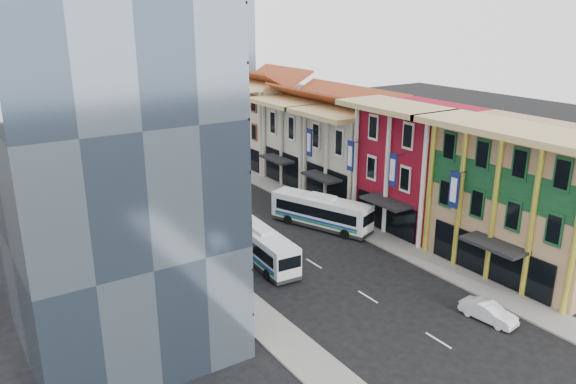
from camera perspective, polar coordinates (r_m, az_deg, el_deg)
ground at (r=38.78m, az=16.15°, el=-14.95°), size 200.00×200.00×0.00m
sidewalk_right at (r=58.23m, az=5.43°, el=-2.76°), size 3.00×90.00×0.15m
sidewalk_left at (r=50.15m, az=-10.08°, el=-6.50°), size 3.00×90.00×0.15m
shophouse_tan at (r=49.37m, az=23.15°, el=-0.74°), size 8.00×14.00×12.00m
shophouse_red at (r=56.48m, az=13.16°, el=2.50°), size 8.00×10.00×12.00m
shophouse_cream_near at (r=63.41m, az=6.94°, el=3.60°), size 8.00×9.00×10.00m
shophouse_cream_mid at (r=70.32m, az=2.23°, el=5.14°), size 8.00×9.00×10.00m
shophouse_cream_far at (r=78.82m, az=-2.21°, el=6.92°), size 8.00×12.00×11.00m
office_tower at (r=40.71m, az=-20.67°, el=8.91°), size 12.00×26.00×30.00m
office_block_far at (r=64.58m, az=-23.76°, el=4.28°), size 10.00×18.00×14.00m
bus_left_near at (r=48.04m, az=-2.76°, el=-5.37°), size 2.94×10.07×3.19m
bus_left_far at (r=53.45m, az=-7.72°, el=-2.99°), size 6.08×10.37×3.28m
bus_right at (r=55.56m, az=3.38°, el=-1.96°), size 6.16×10.76×3.39m
sedan_right at (r=42.23m, az=19.69°, el=-11.39°), size 1.89×4.13×1.32m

